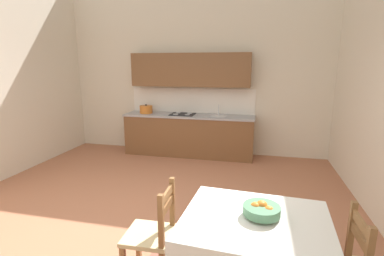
{
  "coord_description": "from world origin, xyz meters",
  "views": [
    {
      "loc": [
        1.37,
        -3.03,
        1.96
      ],
      "look_at": [
        0.45,
        0.93,
        1.05
      ],
      "focal_mm": 26.77,
      "sensor_mm": 36.0,
      "label": 1
    }
  ],
  "objects_px": {
    "dining_chair_tv_side": "(153,234)",
    "fruit_bowl": "(262,210)",
    "kitchen_cabinetry": "(189,116)",
    "dining_table": "(255,234)"
  },
  "relations": [
    {
      "from": "dining_chair_tv_side",
      "to": "fruit_bowl",
      "type": "distance_m",
      "value": 1.02
    },
    {
      "from": "dining_chair_tv_side",
      "to": "fruit_bowl",
      "type": "xyz_separation_m",
      "value": [
        0.95,
        -0.02,
        0.37
      ]
    },
    {
      "from": "kitchen_cabinetry",
      "to": "dining_table",
      "type": "height_order",
      "value": "kitchen_cabinetry"
    },
    {
      "from": "kitchen_cabinetry",
      "to": "fruit_bowl",
      "type": "xyz_separation_m",
      "value": [
        1.52,
        -3.79,
        -0.04
      ]
    },
    {
      "from": "dining_table",
      "to": "fruit_bowl",
      "type": "bearing_deg",
      "value": 46.29
    },
    {
      "from": "dining_table",
      "to": "dining_chair_tv_side",
      "type": "bearing_deg",
      "value": 175.78
    },
    {
      "from": "dining_chair_tv_side",
      "to": "fruit_bowl",
      "type": "height_order",
      "value": "dining_chair_tv_side"
    },
    {
      "from": "dining_table",
      "to": "dining_chair_tv_side",
      "type": "distance_m",
      "value": 0.92
    },
    {
      "from": "fruit_bowl",
      "to": "dining_table",
      "type": "bearing_deg",
      "value": -133.71
    },
    {
      "from": "kitchen_cabinetry",
      "to": "dining_chair_tv_side",
      "type": "relative_size",
      "value": 3.03
    }
  ]
}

